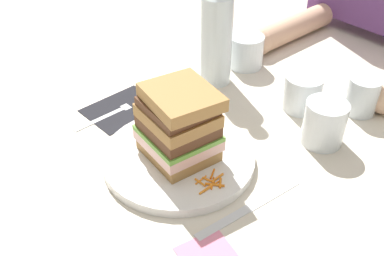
{
  "coord_description": "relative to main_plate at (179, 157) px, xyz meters",
  "views": [
    {
      "loc": [
        0.44,
        -0.36,
        0.51
      ],
      "look_at": [
        -0.01,
        0.04,
        0.06
      ],
      "focal_mm": 42.23,
      "sensor_mm": 36.0,
      "label": 1
    }
  ],
  "objects": [
    {
      "name": "carrot_shred_6",
      "position": [
        -0.06,
        0.0,
        0.01
      ],
      "size": [
        0.02,
        0.01,
        0.0
      ],
      "primitive_type": "cylinder",
      "rotation": [
        0.0,
        1.57,
        3.57
      ],
      "color": "orange",
      "rests_on": "main_plate"
    },
    {
      "name": "carrot_shred_13",
      "position": [
        0.08,
        -0.01,
        0.01
      ],
      "size": [
        0.02,
        0.01,
        0.0
      ],
      "primitive_type": "cylinder",
      "rotation": [
        0.0,
        1.57,
        3.44
      ],
      "color": "orange",
      "rests_on": "main_plate"
    },
    {
      "name": "carrot_shred_17",
      "position": [
        0.09,
        -0.01,
        0.01
      ],
      "size": [
        0.0,
        0.03,
        0.0
      ],
      "primitive_type": "cylinder",
      "rotation": [
        0.0,
        1.57,
        1.62
      ],
      "color": "orange",
      "rests_on": "main_plate"
    },
    {
      "name": "carrot_shred_19",
      "position": [
        0.07,
        -0.02,
        0.01
      ],
      "size": [
        0.01,
        0.03,
        0.0
      ],
      "primitive_type": "cylinder",
      "rotation": [
        0.0,
        1.57,
        4.83
      ],
      "color": "orange",
      "rests_on": "main_plate"
    },
    {
      "name": "carrot_shred_10",
      "position": [
        0.1,
        -0.01,
        0.01
      ],
      "size": [
        0.03,
        0.02,
        0.0
      ],
      "primitive_type": "cylinder",
      "rotation": [
        0.0,
        1.57,
        3.83
      ],
      "color": "orange",
      "rests_on": "main_plate"
    },
    {
      "name": "carrot_shred_3",
      "position": [
        -0.09,
        0.02,
        0.01
      ],
      "size": [
        0.03,
        0.01,
        0.0
      ],
      "primitive_type": "cylinder",
      "rotation": [
        0.0,
        1.57,
        3.26
      ],
      "color": "orange",
      "rests_on": "main_plate"
    },
    {
      "name": "carrot_shred_8",
      "position": [
        -0.07,
        0.02,
        0.01
      ],
      "size": [
        0.02,
        0.02,
        0.0
      ],
      "primitive_type": "cylinder",
      "rotation": [
        0.0,
        1.57,
        3.82
      ],
      "color": "orange",
      "rests_on": "main_plate"
    },
    {
      "name": "carrot_shred_2",
      "position": [
        -0.09,
        0.03,
        0.01
      ],
      "size": [
        0.02,
        0.01,
        0.0
      ],
      "primitive_type": "cylinder",
      "rotation": [
        0.0,
        1.57,
        5.99
      ],
      "color": "orange",
      "rests_on": "main_plate"
    },
    {
      "name": "carrot_shred_4",
      "position": [
        -0.07,
        0.02,
        0.01
      ],
      "size": [
        0.02,
        0.02,
        0.0
      ],
      "primitive_type": "cylinder",
      "rotation": [
        0.0,
        1.57,
        3.76
      ],
      "color": "orange",
      "rests_on": "main_plate"
    },
    {
      "name": "carrot_shred_16",
      "position": [
        0.09,
        -0.0,
        0.01
      ],
      "size": [
        0.02,
        0.02,
        0.0
      ],
      "primitive_type": "cylinder",
      "rotation": [
        0.0,
        1.57,
        2.26
      ],
      "color": "orange",
      "rests_on": "main_plate"
    },
    {
      "name": "knife",
      "position": [
        0.15,
        0.01,
        -0.01
      ],
      "size": [
        0.03,
        0.2,
        0.0
      ],
      "color": "silver",
      "rests_on": "ground_plane"
    },
    {
      "name": "ground_plane",
      "position": [
        0.01,
        -0.01,
        -0.01
      ],
      "size": [
        3.0,
        3.0,
        0.0
      ],
      "primitive_type": "plane",
      "color": "beige"
    },
    {
      "name": "fork",
      "position": [
        -0.2,
        -0.01,
        -0.0
      ],
      "size": [
        0.02,
        0.17,
        0.0
      ],
      "color": "silver",
      "rests_on": "napkin_dark"
    },
    {
      "name": "carrot_shred_15",
      "position": [
        0.1,
        0.0,
        0.01
      ],
      "size": [
        0.02,
        0.02,
        0.0
      ],
      "primitive_type": "cylinder",
      "rotation": [
        0.0,
        1.57,
        5.45
      ],
      "color": "orange",
      "rests_on": "main_plate"
    },
    {
      "name": "carrot_shred_14",
      "position": [
        0.09,
        0.01,
        0.01
      ],
      "size": [
        0.01,
        0.02,
        0.0
      ],
      "primitive_type": "cylinder",
      "rotation": [
        0.0,
        1.57,
        1.63
      ],
      "color": "orange",
      "rests_on": "main_plate"
    },
    {
      "name": "carrot_shred_12",
      "position": [
        0.08,
        -0.02,
        0.01
      ],
      "size": [
        0.02,
        0.0,
        0.0
      ],
      "primitive_type": "cylinder",
      "rotation": [
        0.0,
        1.57,
        0.06
      ],
      "color": "orange",
      "rests_on": "main_plate"
    },
    {
      "name": "carrot_shred_1",
      "position": [
        -0.08,
        0.01,
        0.01
      ],
      "size": [
        0.01,
        0.02,
        0.0
      ],
      "primitive_type": "cylinder",
      "rotation": [
        0.0,
        1.57,
        1.9
      ],
      "color": "orange",
      "rests_on": "main_plate"
    },
    {
      "name": "carrot_shred_9",
      "position": [
        -0.08,
        -0.0,
        0.01
      ],
      "size": [
        0.01,
        0.02,
        0.0
      ],
      "primitive_type": "cylinder",
      "rotation": [
        0.0,
        1.57,
        4.27
      ],
      "color": "orange",
      "rests_on": "main_plate"
    },
    {
      "name": "carrot_shred_11",
      "position": [
        0.08,
        0.01,
        0.01
      ],
      "size": [
        0.02,
        0.02,
        0.0
      ],
      "primitive_type": "cylinder",
      "rotation": [
        0.0,
        1.57,
        5.29
      ],
      "color": "orange",
      "rests_on": "main_plate"
    },
    {
      "name": "main_plate",
      "position": [
        0.0,
        0.0,
        0.0
      ],
      "size": [
        0.26,
        0.26,
        0.02
      ],
      "primitive_type": "cylinder",
      "color": "white",
      "rests_on": "ground_plane"
    },
    {
      "name": "juice_glass",
      "position": [
        0.13,
        0.23,
        0.03
      ],
      "size": [
        0.07,
        0.07,
        0.08
      ],
      "color": "white",
      "rests_on": "ground_plane"
    },
    {
      "name": "empty_tumbler_2",
      "position": [
        -0.16,
        0.33,
        0.03
      ],
      "size": [
        0.08,
        0.08,
        0.07
      ],
      "primitive_type": "cylinder",
      "color": "silver",
      "rests_on": "ground_plane"
    },
    {
      "name": "carrot_shred_18",
      "position": [
        0.09,
        -0.02,
        0.01
      ],
      "size": [
        0.01,
        0.03,
        0.0
      ],
      "primitive_type": "cylinder",
      "rotation": [
        0.0,
        1.57,
        1.64
      ],
      "color": "orange",
      "rests_on": "main_plate"
    },
    {
      "name": "carrot_shred_0",
      "position": [
        -0.08,
        0.02,
        0.01
      ],
      "size": [
        0.02,
        0.01,
        0.0
      ],
      "primitive_type": "cylinder",
      "rotation": [
        0.0,
        1.57,
        5.89
      ],
      "color": "orange",
      "rests_on": "main_plate"
    },
    {
      "name": "side_plate",
      "position": [
        0.32,
        0.06,
        -0.0
      ],
      "size": [
        0.2,
        0.2,
        0.01
      ],
      "primitive_type": "cylinder",
      "color": "white",
      "rests_on": "ground_plane"
    },
    {
      "name": "carrot_shred_7",
      "position": [
        -0.07,
        0.0,
        0.01
      ],
      "size": [
        0.02,
        0.02,
        0.0
      ],
      "primitive_type": "cylinder",
      "rotation": [
        0.0,
        1.57,
        2.36
      ],
      "color": "orange",
      "rests_on": "main_plate"
    },
    {
      "name": "water_bottle",
      "position": [
        -0.16,
        0.23,
        0.1
      ],
      "size": [
        0.07,
        0.07,
        0.26
      ],
      "color": "silver",
      "rests_on": "ground_plane"
    },
    {
      "name": "carrot_shred_5",
      "position": [
        -0.06,
        -0.0,
        0.01
      ],
      "size": [
        0.01,
        0.03,
        0.0
      ],
      "primitive_type": "cylinder",
      "rotation": [
        0.0,
        1.57,
        1.79
      ],
      "color": "orange",
      "rests_on": "main_plate"
    },
    {
      "name": "napkin_dark",
      "position": [
        -0.2,
        0.02,
        -0.01
      ],
      "size": [
        0.12,
        0.14,
        0.0
      ],
      "primitive_type": "cube",
      "rotation": [
        0.0,
        0.0,
        0.04
      ],
      "color": "black",
      "rests_on": "ground_plane"
    },
    {
      "name": "empty_tumbler_0",
      "position": [
        0.12,
        0.36,
        0.03
      ],
      "size": [
        0.06,
        0.06,
        0.07
      ],
      "primitive_type": "cylinder",
      "color": "silver",
      "rests_on": "ground_plane"
    },
    {
      "name": "sandwich",
      "position": [
        0.0,
        0.0,
        0.07
      ],
      "size": [
        0.13,
        0.12,
        0.13
      ],
      "color": "#A87A42",
      "rests_on": "main_plate"
    },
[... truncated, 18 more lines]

